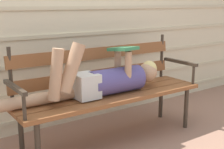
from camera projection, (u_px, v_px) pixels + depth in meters
The scene contains 4 objects.
ground_plane at pixel (115, 142), 2.92m from camera, with size 12.00×12.00×0.00m, color #936B56.
house_siding at pixel (75, 8), 3.22m from camera, with size 5.46×0.08×2.45m.
park_bench at pixel (108, 87), 2.91m from camera, with size 1.83×0.50×0.93m.
reclining_person at pixel (104, 79), 2.78m from camera, with size 1.66×0.27×0.51m.
Camera 1 is at (-1.57, -2.20, 1.28)m, focal length 49.92 mm.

